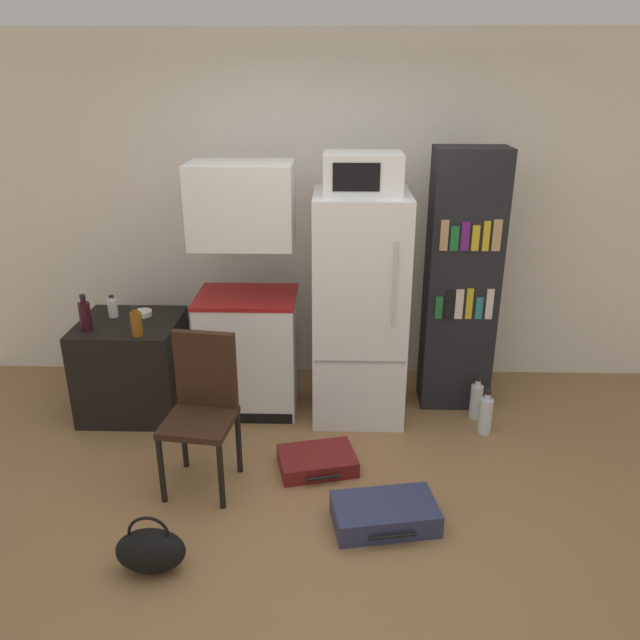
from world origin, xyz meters
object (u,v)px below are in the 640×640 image
(bookshelf, at_px, (461,283))
(water_bottle_front, at_px, (476,400))
(suitcase_large_flat, at_px, (385,514))
(chair, at_px, (203,399))
(side_table, at_px, (133,366))
(bottle_wine_dark, at_px, (85,316))
(kitchen_hutch, at_px, (247,304))
(suitcase_small_flat, at_px, (317,461))
(bottle_amber_beer, at_px, (136,323))
(handbag, at_px, (151,550))
(bottle_clear_short, at_px, (113,308))
(bowl, at_px, (143,313))
(refrigerator, at_px, (359,309))
(microwave, at_px, (363,173))
(water_bottle_middle, at_px, (485,415))

(bookshelf, xyz_separation_m, water_bottle_front, (0.13, -0.25, -0.83))
(suitcase_large_flat, bearing_deg, chair, 149.13)
(side_table, bearing_deg, bottle_wine_dark, -143.44)
(kitchen_hutch, height_order, suitcase_small_flat, kitchen_hutch)
(bottle_amber_beer, distance_m, suitcase_small_flat, 1.53)
(side_table, relative_size, handbag, 1.99)
(bottle_wine_dark, xyz_separation_m, suitcase_small_flat, (1.63, -0.57, -0.77))
(bottle_clear_short, bearing_deg, chair, -48.36)
(bottle_amber_beer, height_order, bowl, bottle_amber_beer)
(refrigerator, bearing_deg, microwave, -108.09)
(bottle_wine_dark, distance_m, handbag, 1.83)
(bowl, distance_m, chair, 1.17)
(water_bottle_front, bearing_deg, bookshelf, 118.12)
(handbag, bearing_deg, microwave, 56.60)
(handbag, bearing_deg, bookshelf, 44.85)
(kitchen_hutch, xyz_separation_m, suitcase_large_flat, (0.94, -1.34, -0.76))
(kitchen_hutch, bearing_deg, chair, -99.34)
(chair, bearing_deg, bookshelf, 38.99)
(kitchen_hutch, xyz_separation_m, refrigerator, (0.81, -0.05, -0.01))
(bottle_amber_beer, xyz_separation_m, suitcase_large_flat, (1.64, -1.01, -0.74))
(refrigerator, bearing_deg, chair, -137.88)
(side_table, bearing_deg, handbag, -70.93)
(chair, bearing_deg, suitcase_large_flat, -13.28)
(kitchen_hutch, relative_size, bottle_amber_beer, 8.36)
(microwave, relative_size, bottle_amber_beer, 2.35)
(side_table, relative_size, chair, 0.74)
(bookshelf, distance_m, bottle_amber_beer, 2.31)
(refrigerator, distance_m, suitcase_small_flat, 1.12)
(chair, xyz_separation_m, handbag, (-0.14, -0.80, -0.44))
(water_bottle_middle, bearing_deg, suitcase_large_flat, -128.07)
(bottle_clear_short, relative_size, chair, 0.17)
(suitcase_large_flat, xyz_separation_m, handbag, (-1.22, -0.38, 0.06))
(kitchen_hutch, height_order, bottle_clear_short, kitchen_hutch)
(bottle_clear_short, xyz_separation_m, bottle_wine_dark, (-0.10, -0.26, 0.04))
(water_bottle_middle, bearing_deg, chair, -162.90)
(refrigerator, height_order, bowl, refrigerator)
(bottle_clear_short, distance_m, handbag, 1.99)
(refrigerator, xyz_separation_m, handbag, (-1.10, -1.67, -0.70))
(side_table, height_order, bowl, bowl)
(microwave, bearing_deg, water_bottle_front, -5.42)
(water_bottle_front, bearing_deg, bowl, 175.73)
(bottle_wine_dark, xyz_separation_m, handbag, (0.80, -1.48, -0.70))
(microwave, relative_size, water_bottle_front, 1.56)
(bottle_clear_short, bearing_deg, bowl, 7.75)
(refrigerator, height_order, suitcase_small_flat, refrigerator)
(kitchen_hutch, bearing_deg, microwave, -3.60)
(kitchen_hutch, height_order, bottle_wine_dark, kitchen_hutch)
(bookshelf, height_order, water_bottle_middle, bookshelf)
(bottle_wine_dark, bearing_deg, side_table, 36.56)
(side_table, xyz_separation_m, handbag, (0.57, -1.65, -0.23))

